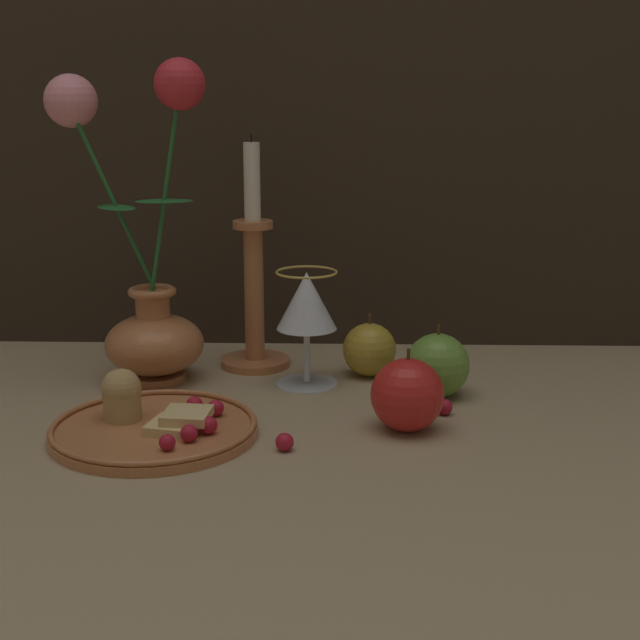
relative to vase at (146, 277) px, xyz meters
The scene contains 11 objects.
ground_plane 0.19m from the vase, 41.24° to the right, with size 2.40×2.40×0.00m, color #9E8966.
vase is the anchor object (origin of this frame).
plate_with_pastries 0.23m from the vase, 77.50° to the right, with size 0.22×0.22×0.07m.
wine_glass 0.20m from the vase, ahead, with size 0.08×0.08×0.14m.
candlestick 0.15m from the vase, 27.47° to the left, with size 0.09×0.09×0.30m.
apple_beside_vase 0.30m from the vase, ahead, with size 0.07×0.07×0.08m.
apple_near_glass 0.37m from the vase, ahead, with size 0.08×0.08×0.09m.
apple_at_table_edge 0.37m from the vase, 27.79° to the right, with size 0.08×0.08×0.09m.
berry_near_plate 0.32m from the vase, 50.81° to the right, with size 0.02×0.02×0.02m, color #AD192D.
berry_front_center 0.34m from the vase, 18.15° to the right, with size 0.02×0.02×0.02m, color #AD192D.
berry_by_glass_stem 0.40m from the vase, 18.12° to the right, with size 0.02×0.02×0.02m, color #AD192D.
Camera 1 is at (0.14, -0.98, 0.35)m, focal length 50.00 mm.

